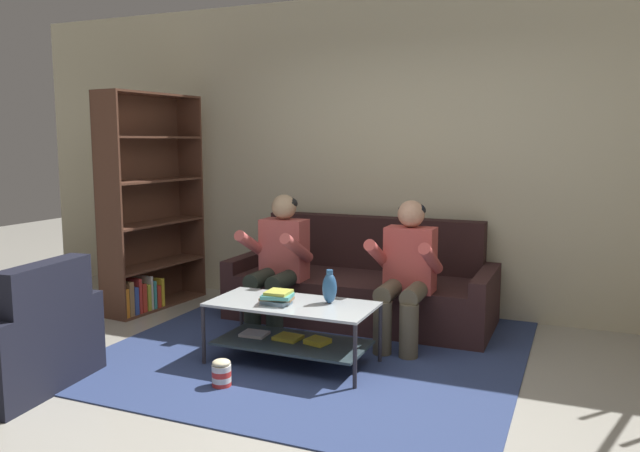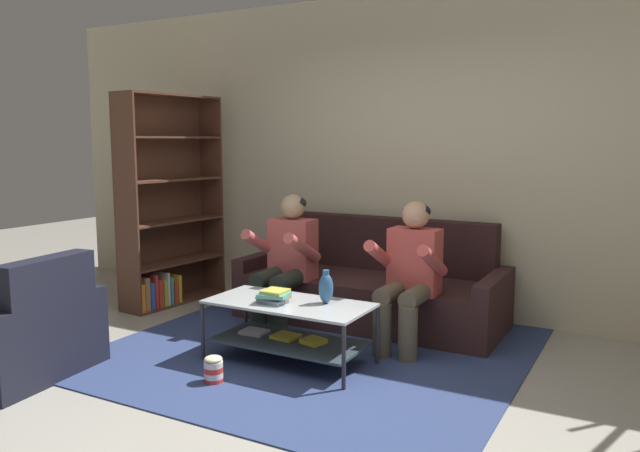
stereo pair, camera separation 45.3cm
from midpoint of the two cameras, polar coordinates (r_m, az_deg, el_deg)
ground at (r=3.86m, az=-0.44°, el=-16.36°), size 16.80×16.80×0.00m
back_partition at (r=5.79m, az=11.59°, el=6.38°), size 8.40×0.12×2.90m
couch at (r=5.54m, az=7.13°, el=-5.77°), size 2.28×0.91×0.89m
person_seated_left at (r=5.21m, az=-0.65°, el=-2.84°), size 0.50×0.58×1.13m
person_seated_right at (r=4.78m, az=10.88°, el=-4.01°), size 0.50×0.58×1.12m
coffee_table at (r=4.47m, az=0.05°, el=-8.89°), size 1.16×0.56×0.45m
area_rug at (r=4.96m, az=3.32°, el=-10.70°), size 3.00×3.19×0.01m
vase at (r=4.38m, az=3.53°, el=-5.69°), size 0.10×0.10×0.24m
book_stack at (r=4.39m, az=-1.30°, el=-6.47°), size 0.25×0.21×0.09m
bookshelf at (r=6.16m, az=-11.99°, el=0.81°), size 0.42×1.13×2.01m
armchair at (r=4.63m, az=-23.41°, el=-9.09°), size 0.90×1.00×0.83m
popcorn_tub at (r=4.20m, az=-6.62°, el=-12.95°), size 0.13×0.13×0.19m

